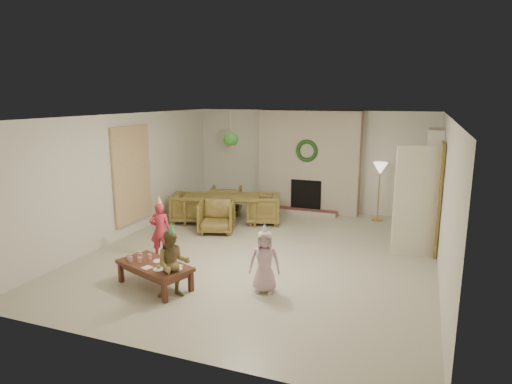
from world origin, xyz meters
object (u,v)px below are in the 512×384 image
at_px(dining_chair_right, 263,209).
at_px(child_red, 160,230).
at_px(dining_chair_far, 226,200).
at_px(child_pink, 265,262).
at_px(dining_chair_near, 217,217).
at_px(coffee_table_top, 154,265).
at_px(child_plaid, 173,264).
at_px(dining_table, 222,209).
at_px(dining_chair_left, 189,207).

bearing_deg(dining_chair_right, child_red, -36.35).
height_order(dining_chair_far, child_pink, child_pink).
relative_size(dining_chair_near, dining_chair_far, 1.00).
distance_m(dining_chair_right, coffee_table_top, 3.86).
xyz_separation_m(dining_chair_far, coffee_table_top, (0.77, -4.30, 0.00)).
height_order(dining_chair_right, child_pink, child_pink).
xyz_separation_m(dining_chair_near, child_plaid, (0.78, -3.04, 0.16)).
distance_m(dining_chair_right, child_red, 2.91).
height_order(dining_table, dining_chair_left, dining_chair_left).
xyz_separation_m(dining_chair_right, coffee_table_top, (-0.36, -3.85, 0.00)).
bearing_deg(child_plaid, child_pink, -2.25).
relative_size(dining_chair_near, child_pink, 0.79).
relative_size(dining_chair_right, child_red, 0.73).
height_order(dining_table, coffee_table_top, dining_table).
distance_m(dining_chair_far, child_pink, 4.54).
distance_m(child_red, child_pink, 2.31).
xyz_separation_m(dining_chair_left, child_plaid, (1.73, -3.54, 0.16)).
relative_size(dining_chair_right, child_pink, 0.79).
relative_size(dining_chair_right, coffee_table_top, 0.62).
bearing_deg(dining_chair_left, dining_chair_right, -90.00).
bearing_deg(child_pink, dining_chair_near, 112.78).
xyz_separation_m(coffee_table_top, child_pink, (1.61, 0.43, 0.13)).
xyz_separation_m(dining_table, child_pink, (2.16, -3.14, 0.16)).
bearing_deg(child_plaid, dining_table, 74.18).
relative_size(coffee_table_top, child_plaid, 1.20).
distance_m(dining_chair_far, dining_chair_right, 1.22).
bearing_deg(coffee_table_top, dining_chair_left, 131.01).
bearing_deg(dining_chair_near, child_red, -115.96).
xyz_separation_m(coffee_table_top, child_red, (-0.60, 1.11, 0.17)).
distance_m(dining_table, coffee_table_top, 3.61).
relative_size(dining_table, coffee_table_top, 1.45).
bearing_deg(child_red, dining_table, -112.69).
relative_size(coffee_table_top, child_red, 1.18).
height_order(dining_chair_left, dining_chair_right, same).
height_order(coffee_table_top, child_pink, child_pink).
relative_size(dining_chair_left, child_pink, 0.79).
bearing_deg(child_red, dining_chair_right, -130.88).
relative_size(dining_chair_far, dining_chair_left, 1.00).
xyz_separation_m(dining_table, dining_chair_far, (-0.22, 0.73, 0.03)).
bearing_deg(child_plaid, dining_chair_left, 85.32).
relative_size(child_plaid, child_pink, 1.06).
distance_m(dining_table, dining_chair_right, 0.95).
bearing_deg(child_plaid, dining_chair_near, 73.65).
distance_m(dining_chair_left, child_plaid, 3.95).
xyz_separation_m(dining_chair_far, dining_chair_left, (-0.51, -0.95, 0.00)).
distance_m(coffee_table_top, child_pink, 1.67).
distance_m(dining_chair_near, child_red, 1.76).
bearing_deg(dining_table, dining_chair_right, -0.00).
xyz_separation_m(dining_chair_left, coffee_table_top, (1.28, -3.34, 0.00)).
distance_m(child_plaid, child_pink, 1.32).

